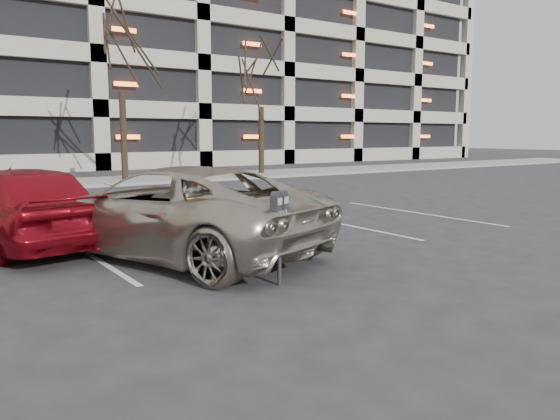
% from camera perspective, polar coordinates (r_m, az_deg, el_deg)
% --- Properties ---
extents(ground, '(140.00, 140.00, 0.00)m').
position_cam_1_polar(ground, '(8.39, -6.10, -6.02)').
color(ground, '#28282B').
rests_on(ground, ground).
extents(sidewalk, '(80.00, 4.00, 0.12)m').
position_cam_1_polar(sidewalk, '(23.57, -25.10, 2.36)').
color(sidewalk, gray).
rests_on(sidewalk, ground).
extents(stall_lines, '(16.90, 5.20, 0.00)m').
position_cam_1_polar(stall_lines, '(9.98, -19.63, -4.17)').
color(stall_lines, silver).
rests_on(stall_lines, ground).
extents(parking_garage, '(52.00, 20.00, 19.00)m').
position_cam_1_polar(parking_garage, '(44.56, -13.94, 16.98)').
color(parking_garage, black).
rests_on(parking_garage, ground).
extents(tree_c, '(3.72, 3.72, 8.46)m').
position_cam_1_polar(tree_c, '(24.81, -16.40, 17.07)').
color(tree_c, black).
rests_on(tree_c, ground).
extents(tree_d, '(3.32, 3.32, 7.54)m').
position_cam_1_polar(tree_d, '(27.74, -2.01, 14.95)').
color(tree_d, black).
rests_on(tree_d, ground).
extents(parking_meter, '(0.34, 0.24, 1.25)m').
position_cam_1_polar(parking_meter, '(7.20, -0.06, -0.50)').
color(parking_meter, black).
rests_on(parking_meter, ground).
extents(suv_silver, '(4.21, 5.93, 1.51)m').
position_cam_1_polar(suv_silver, '(9.23, -11.10, -0.11)').
color(suv_silver, '#B0A695').
rests_on(suv_silver, ground).
extents(car_red, '(2.60, 4.75, 1.53)m').
position_cam_1_polar(car_red, '(10.74, -25.80, 0.44)').
color(car_red, maroon).
rests_on(car_red, ground).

